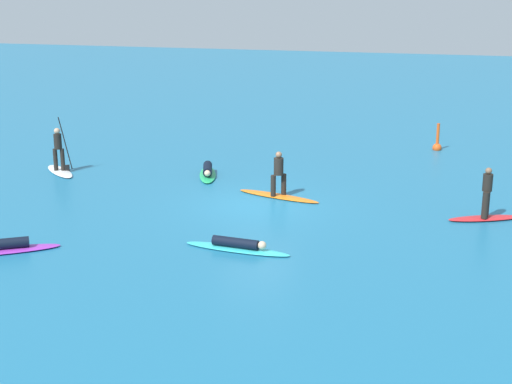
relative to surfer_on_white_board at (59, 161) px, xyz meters
The scene contains 8 objects.
ground_plane 9.26m from the surfer_on_white_board, 14.20° to the right, with size 120.00×120.00×0.00m, color #1E6B93.
surfer_on_white_board is the anchor object (origin of this frame).
surfer_on_purple_board 9.28m from the surfer_on_white_board, 69.50° to the right, with size 3.11×2.35×0.40m.
surfer_on_green_board 6.07m from the surfer_on_white_board, 10.78° to the left, with size 1.48×2.70×0.46m.
surfer_on_red_board 16.61m from the surfer_on_white_board, ahead, with size 2.47×1.57×1.74m.
surfer_on_orange_board 9.48m from the surfer_on_white_board, ahead, with size 3.29×1.43×1.67m.
surfer_on_teal_board 11.75m from the surfer_on_white_board, 34.40° to the right, with size 3.24×0.81×0.37m.
marker_buoy 16.84m from the surfer_on_white_board, 30.77° to the left, with size 0.42×0.42×1.35m.
Camera 1 is at (6.85, -23.38, 7.39)m, focal length 51.82 mm.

